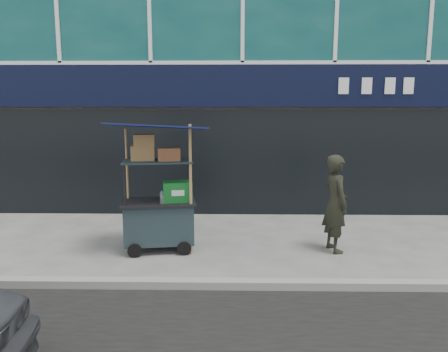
{
  "coord_description": "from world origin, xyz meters",
  "views": [
    {
      "loc": [
        -0.22,
        -5.89,
        2.52
      ],
      "look_at": [
        -0.35,
        1.2,
        1.34
      ],
      "focal_mm": 35.0,
      "sensor_mm": 36.0,
      "label": 1
    }
  ],
  "objects": [
    {
      "name": "ground",
      "position": [
        0.0,
        0.0,
        0.0
      ],
      "size": [
        80.0,
        80.0,
        0.0
      ],
      "primitive_type": "plane",
      "color": "#5E5E5A",
      "rests_on": "ground"
    },
    {
      "name": "vendor_cart",
      "position": [
        -1.46,
        1.41,
        0.79
      ],
      "size": [
        1.82,
        1.41,
        2.24
      ],
      "rotation": [
        0.0,
        0.0,
        0.16
      ],
      "color": "#1C2B30",
      "rests_on": "ground"
    },
    {
      "name": "vendor_man",
      "position": [
        1.55,
        1.41,
        0.84
      ],
      "size": [
        0.54,
        0.69,
        1.68
      ],
      "primitive_type": "imported",
      "rotation": [
        0.0,
        0.0,
        1.82
      ],
      "color": "black",
      "rests_on": "ground"
    },
    {
      "name": "curb",
      "position": [
        0.0,
        -0.2,
        0.06
      ],
      "size": [
        80.0,
        0.18,
        0.12
      ],
      "primitive_type": "cube",
      "color": "gray",
      "rests_on": "ground"
    }
  ]
}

